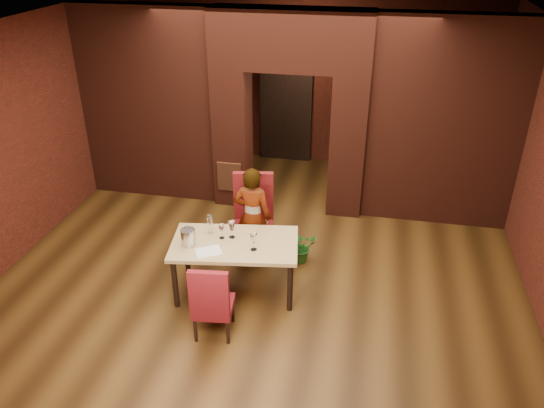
{
  "coord_description": "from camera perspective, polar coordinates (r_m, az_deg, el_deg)",
  "views": [
    {
      "loc": [
        1.34,
        -5.95,
        4.3
      ],
      "look_at": [
        0.12,
        0.0,
        1.05
      ],
      "focal_mm": 35.0,
      "sensor_mm": 36.0,
      "label": 1
    }
  ],
  "objects": [
    {
      "name": "chair_near",
      "position": [
        6.19,
        -6.36,
        -10.0
      ],
      "size": [
        0.5,
        0.5,
        0.98
      ],
      "primitive_type": "cube",
      "rotation": [
        0.0,
        0.0,
        3.26
      ],
      "color": "maroon",
      "rests_on": "ground"
    },
    {
      "name": "person_seated",
      "position": [
        7.26,
        -2.11,
        -1.35
      ],
      "size": [
        0.56,
        0.39,
        1.45
      ],
      "primitive_type": "imported",
      "rotation": [
        0.0,
        0.0,
        3.06
      ],
      "color": "white",
      "rests_on": "ground"
    },
    {
      "name": "lintel",
      "position": [
        8.21,
        2.04,
        17.26
      ],
      "size": [
        2.45,
        0.55,
        0.9
      ],
      "primitive_type": "cube",
      "color": "maroon",
      "rests_on": "ground"
    },
    {
      "name": "tasting_sheet",
      "position": [
        6.53,
        -6.86,
        -5.09
      ],
      "size": [
        0.38,
        0.35,
        0.0
      ],
      "primitive_type": "cube",
      "rotation": [
        0.0,
        0.0,
        0.53
      ],
      "color": "silver",
      "rests_on": "dining_table"
    },
    {
      "name": "wing_wall_right",
      "position": [
        8.46,
        18.04,
        8.15
      ],
      "size": [
        2.28,
        0.35,
        3.2
      ],
      "primitive_type": "cube",
      "color": "maroon",
      "rests_on": "ground"
    },
    {
      "name": "rear_door_frame",
      "position": [
        10.52,
        1.49,
        10.15
      ],
      "size": [
        1.02,
        0.04,
        2.22
      ],
      "primitive_type": "cube",
      "color": "black",
      "rests_on": "ground"
    },
    {
      "name": "water_bottle",
      "position": [
        6.84,
        -6.7,
        -2.11
      ],
      "size": [
        0.06,
        0.06,
        0.27
      ],
      "primitive_type": "cylinder",
      "color": "white",
      "rests_on": "dining_table"
    },
    {
      "name": "pillar_right",
      "position": [
        8.56,
        8.17,
        6.28
      ],
      "size": [
        0.55,
        0.55,
        2.3
      ],
      "primitive_type": "cube",
      "color": "maroon",
      "rests_on": "ground"
    },
    {
      "name": "dining_table",
      "position": [
        6.89,
        -3.94,
        -6.73
      ],
      "size": [
        1.69,
        1.11,
        0.74
      ],
      "primitive_type": "cube",
      "rotation": [
        0.0,
        0.0,
        0.15
      ],
      "color": "tan",
      "rests_on": "ground"
    },
    {
      "name": "wall_back",
      "position": [
        10.4,
        3.85,
        13.05
      ],
      "size": [
        7.0,
        0.04,
        3.2
      ],
      "primitive_type": "cube",
      "color": "maroon",
      "rests_on": "ground"
    },
    {
      "name": "ceiling",
      "position": [
        6.2,
        -1.18,
        17.92
      ],
      "size": [
        7.0,
        8.0,
        0.04
      ],
      "primitive_type": "cube",
      "color": "silver",
      "rests_on": "ground"
    },
    {
      "name": "floor",
      "position": [
        7.47,
        -0.94,
        -7.02
      ],
      "size": [
        8.0,
        8.0,
        0.0
      ],
      "primitive_type": "plane",
      "color": "#492F12",
      "rests_on": "ground"
    },
    {
      "name": "chair_far",
      "position": [
        7.4,
        -2.08,
        -1.71
      ],
      "size": [
        0.65,
        0.65,
        1.23
      ],
      "primitive_type": "cube",
      "rotation": [
        0.0,
        0.0,
        0.17
      ],
      "color": "maroon",
      "rests_on": "ground"
    },
    {
      "name": "potted_plant",
      "position": [
        7.53,
        3.14,
        -4.58
      ],
      "size": [
        0.54,
        0.51,
        0.46
      ],
      "primitive_type": "imported",
      "rotation": [
        0.0,
        0.0,
        0.48
      ],
      "color": "#205E1D",
      "rests_on": "ground"
    },
    {
      "name": "wall_left",
      "position": [
        8.13,
        -26.02,
        5.85
      ],
      "size": [
        0.04,
        8.0,
        3.2
      ],
      "primitive_type": "cube",
      "color": "maroon",
      "rests_on": "ground"
    },
    {
      "name": "pillar_left",
      "position": [
        8.86,
        -4.25,
        7.24
      ],
      "size": [
        0.55,
        0.55,
        2.3
      ],
      "primitive_type": "cube",
      "color": "maroon",
      "rests_on": "ground"
    },
    {
      "name": "rear_door",
      "position": [
        10.56,
        1.53,
        10.22
      ],
      "size": [
        0.9,
        0.08,
        2.1
      ],
      "primitive_type": "cube",
      "color": "black",
      "rests_on": "ground"
    },
    {
      "name": "wing_wall_left",
      "position": [
        9.18,
        -13.02,
        10.33
      ],
      "size": [
        2.28,
        0.35,
        3.2
      ],
      "primitive_type": "cube",
      "color": "maroon",
      "rests_on": "ground"
    },
    {
      "name": "vent_panel",
      "position": [
        8.83,
        -4.62,
        2.93
      ],
      "size": [
        0.4,
        0.03,
        0.5
      ],
      "primitive_type": "cube",
      "color": "#A3562F",
      "rests_on": "ground"
    },
    {
      "name": "wine_glass_c",
      "position": [
        6.46,
        -1.99,
        -4.09
      ],
      "size": [
        0.09,
        0.09,
        0.23
      ],
      "primitive_type": null,
      "color": "white",
      "rests_on": "dining_table"
    },
    {
      "name": "wine_glass_b",
      "position": [
        6.72,
        -4.34,
        -2.77
      ],
      "size": [
        0.09,
        0.09,
        0.23
      ],
      "primitive_type": null,
      "color": "white",
      "rests_on": "dining_table"
    },
    {
      "name": "wine_bucket",
      "position": [
        6.64,
        -9.0,
        -3.56
      ],
      "size": [
        0.18,
        0.18,
        0.22
      ],
      "primitive_type": "cylinder",
      "color": "#B0B0B7",
      "rests_on": "dining_table"
    },
    {
      "name": "wine_glass_a",
      "position": [
        6.73,
        -5.45,
        -2.96
      ],
      "size": [
        0.08,
        0.08,
        0.19
      ],
      "primitive_type": null,
      "color": "white",
      "rests_on": "dining_table"
    }
  ]
}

